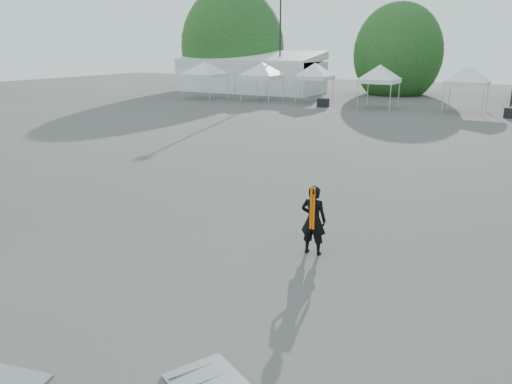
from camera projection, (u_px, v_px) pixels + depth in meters
The scene contains 12 objects.
ground at pixel (302, 231), 13.18m from camera, with size 120.00×120.00×0.00m, color #474442.
marquee at pixel (250, 73), 52.25m from camera, with size 15.00×6.25×4.23m.
light_pole_west at pixel (280, 34), 48.45m from camera, with size 0.60×0.25×10.30m.
tree_far_w at pixel (233, 47), 55.93m from camera, with size 4.80×4.80×7.30m.
tree_mid_w at pixel (398, 54), 49.23m from camera, with size 4.16×4.16×6.33m.
tent_a at pixel (205, 65), 45.48m from camera, with size 4.49×4.49×3.88m.
tent_b at pixel (262, 65), 43.86m from camera, with size 4.26×4.26×3.88m.
tent_c at pixel (315, 66), 42.23m from camera, with size 3.77×3.77×3.88m.
tent_d at pixel (380, 68), 38.20m from camera, with size 3.84×3.84×3.88m.
tent_e at pixel (469, 70), 35.70m from camera, with size 4.04×4.04×3.88m.
man at pixel (313, 220), 11.51m from camera, with size 0.63×0.44×1.66m.
crate_west at pixel (323, 103), 39.76m from camera, with size 0.85×0.66×0.66m, color black.
Camera 1 is at (5.06, -11.34, 4.69)m, focal length 35.00 mm.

